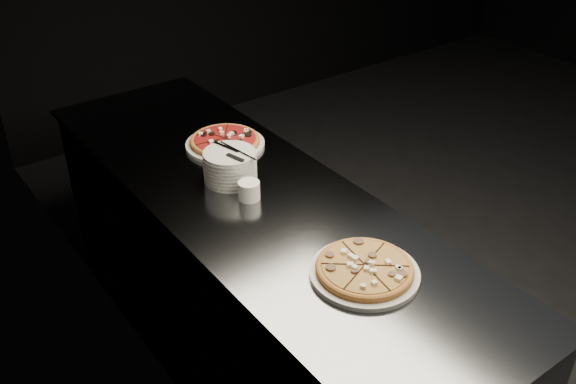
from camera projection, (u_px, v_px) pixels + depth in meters
floor at (538, 211)px, 4.04m from camera, size 5.00×5.00×0.00m
wall_left at (150, 103)px, 2.04m from camera, size 0.02×5.00×2.80m
counter at (255, 285)px, 2.73m from camera, size 0.74×2.44×0.92m
pizza_mushroom at (365, 270)px, 2.05m from camera, size 0.41×0.41×0.04m
pizza_tomato at (225, 142)px, 2.80m from camera, size 0.35×0.35×0.04m
plate_stack at (230, 166)px, 2.54m from camera, size 0.21×0.21×0.13m
cutlery at (233, 153)px, 2.50m from camera, size 0.07×0.22×0.01m
ramekin at (249, 190)px, 2.43m from camera, size 0.08×0.08×0.07m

